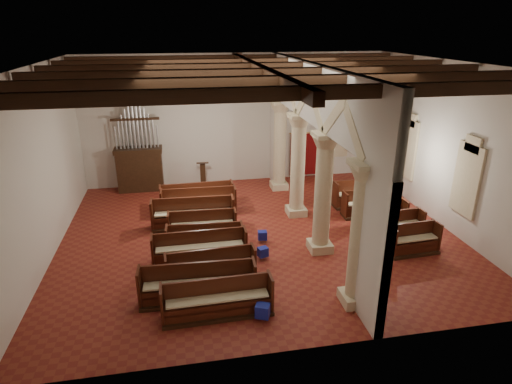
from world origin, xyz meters
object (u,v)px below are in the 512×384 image
object	(u,v)px
lectern	(203,177)
nave_pew_0	(218,304)
processional_banner	(360,166)
aisle_pew_0	(413,243)
pipe_organ	(139,161)

from	to	relation	value
lectern	nave_pew_0	distance (m)	9.56
lectern	nave_pew_0	size ratio (longest dim) A/B	0.47
processional_banner	aisle_pew_0	bearing A→B (deg)	-76.62
lectern	processional_banner	world-z (taller)	processional_banner
lectern	pipe_organ	bearing A→B (deg)	175.90
lectern	aisle_pew_0	world-z (taller)	lectern
lectern	processional_banner	bearing A→B (deg)	-2.67
nave_pew_0	aisle_pew_0	xyz separation A→B (m)	(6.75, 2.14, 0.01)
aisle_pew_0	lectern	bearing A→B (deg)	127.52
pipe_organ	processional_banner	size ratio (longest dim) A/B	1.67
processional_banner	lectern	bearing A→B (deg)	-163.46
lectern	processional_banner	size ratio (longest dim) A/B	0.52
pipe_organ	lectern	bearing A→B (deg)	-6.46
lectern	aisle_pew_0	distance (m)	9.84
pipe_organ	aisle_pew_0	bearing A→B (deg)	-39.74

